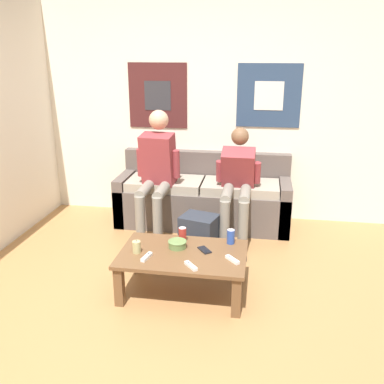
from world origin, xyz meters
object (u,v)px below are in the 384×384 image
at_px(game_controller_near_right, 147,257).
at_px(cell_phone, 205,250).
at_px(drink_can_red, 182,235).
at_px(pillar_candle, 137,247).
at_px(couch, 203,199).
at_px(ceramic_bowl, 177,244).
at_px(person_seated_teen, 237,181).
at_px(backpack, 199,236).
at_px(coffee_table, 183,259).
at_px(person_seated_adult, 156,169).
at_px(game_controller_near_left, 191,266).
at_px(drink_can_blue, 231,237).
at_px(game_controller_far_center, 232,260).

bearing_deg(game_controller_near_right, cell_phone, 26.04).
bearing_deg(drink_can_red, pillar_candle, -139.99).
relative_size(couch, ceramic_bowl, 12.38).
height_order(person_seated_teen, backpack, person_seated_teen).
height_order(backpack, ceramic_bowl, ceramic_bowl).
height_order(coffee_table, backpack, backpack).
distance_m(person_seated_adult, game_controller_near_left, 1.55).
relative_size(ceramic_bowl, cell_phone, 1.05).
height_order(couch, drink_can_blue, couch).
distance_m(person_seated_adult, game_controller_far_center, 1.56).
bearing_deg(game_controller_near_left, backpack, 94.92).
xyz_separation_m(coffee_table, person_seated_adult, (-0.50, 1.15, 0.42)).
height_order(pillar_candle, game_controller_near_right, pillar_candle).
height_order(game_controller_near_left, game_controller_far_center, same).
xyz_separation_m(game_controller_near_right, cell_phone, (0.43, 0.21, -0.01)).
bearing_deg(person_seated_adult, game_controller_far_center, -53.70).
height_order(couch, game_controller_near_left, couch).
xyz_separation_m(person_seated_teen, game_controller_near_left, (-0.25, -1.38, -0.26)).
relative_size(ceramic_bowl, game_controller_near_right, 1.05).
bearing_deg(game_controller_near_left, couch, 94.78).
distance_m(pillar_candle, game_controller_near_right, 0.14).
xyz_separation_m(coffee_table, pillar_candle, (-0.37, -0.06, 0.11)).
xyz_separation_m(coffee_table, game_controller_near_left, (0.10, -0.23, 0.07)).
distance_m(drink_can_red, cell_phone, 0.26).
bearing_deg(game_controller_far_center, couch, 105.82).
height_order(couch, pillar_candle, couch).
distance_m(game_controller_near_right, game_controller_far_center, 0.67).
bearing_deg(couch, ceramic_bowl, -90.88).
distance_m(coffee_table, person_seated_adult, 1.32).
xyz_separation_m(person_seated_adult, person_seated_teen, (0.85, 0.00, -0.09)).
relative_size(couch, drink_can_blue, 15.58).
bearing_deg(backpack, pillar_candle, -116.35).
bearing_deg(ceramic_bowl, backpack, 82.58).
height_order(backpack, drink_can_red, drink_can_red).
distance_m(backpack, pillar_candle, 0.91).
bearing_deg(cell_phone, person_seated_teen, 80.10).
relative_size(person_seated_adult, game_controller_near_right, 8.90).
bearing_deg(person_seated_teen, pillar_candle, -120.91).
bearing_deg(drink_can_blue, drink_can_red, -176.51).
bearing_deg(coffee_table, person_seated_teen, 72.78).
xyz_separation_m(person_seated_adult, game_controller_near_right, (0.23, -1.29, -0.35)).
relative_size(person_seated_adult, pillar_candle, 11.84).
relative_size(coffee_table, game_controller_far_center, 7.82).
xyz_separation_m(person_seated_adult, game_controller_near_left, (0.60, -1.38, -0.35)).
relative_size(drink_can_red, game_controller_near_right, 0.84).
bearing_deg(game_controller_near_right, game_controller_far_center, 5.47).
xyz_separation_m(couch, pillar_candle, (-0.33, -1.55, 0.11)).
bearing_deg(game_controller_near_left, drink_can_red, 108.29).
bearing_deg(coffee_table, person_seated_adult, 113.40).
bearing_deg(backpack, person_seated_adult, 140.88).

